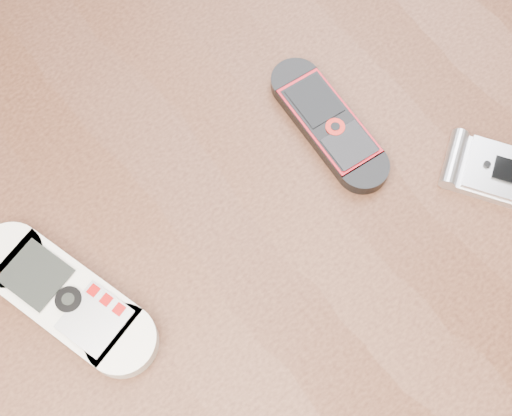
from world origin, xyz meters
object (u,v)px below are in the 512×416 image
object	(u,v)px
nokia_black_red	(328,124)
motorola_razr	(507,175)
nokia_white	(65,298)
table	(252,261)

from	to	relation	value
nokia_black_red	motorola_razr	world-z (taller)	same
nokia_white	motorola_razr	size ratio (longest dim) A/B	1.68
nokia_white	motorola_razr	bearing A→B (deg)	-37.85
table	motorola_razr	world-z (taller)	motorola_razr
table	motorola_razr	xyz separation A→B (m)	(0.17, -0.10, 0.11)
table	nokia_white	xyz separation A→B (m)	(-0.14, 0.03, 0.11)
motorola_razr	nokia_black_red	bearing A→B (deg)	90.67
table	nokia_black_red	xyz separation A→B (m)	(0.09, 0.02, 0.11)
table	motorola_razr	distance (m)	0.22
table	nokia_white	distance (m)	0.18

